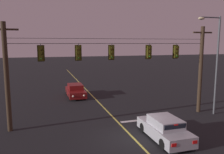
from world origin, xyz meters
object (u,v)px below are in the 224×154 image
(traffic_light_left_inner, at_px, (79,53))
(traffic_light_rightmost, at_px, (176,52))
(traffic_light_leftmost, at_px, (41,53))
(street_lamp_corner, at_px, (214,57))
(traffic_light_centre, at_px, (112,52))
(traffic_light_right_inner, at_px, (149,52))
(car_waiting_near_lane, at_px, (164,129))
(car_oncoming_lead, at_px, (76,91))

(traffic_light_left_inner, xyz_separation_m, traffic_light_rightmost, (7.92, 0.00, 0.00))
(traffic_light_leftmost, relative_size, traffic_light_rightmost, 1.00)
(traffic_light_left_inner, height_order, street_lamp_corner, street_lamp_corner)
(traffic_light_centre, distance_m, traffic_light_right_inner, 3.03)
(traffic_light_centre, height_order, car_waiting_near_lane, traffic_light_centre)
(car_waiting_near_lane, relative_size, car_oncoming_lead, 0.98)
(traffic_light_centre, bearing_deg, traffic_light_right_inner, 0.00)
(car_oncoming_lead, bearing_deg, traffic_light_leftmost, -111.51)
(traffic_light_leftmost, xyz_separation_m, street_lamp_corner, (13.41, -0.92, -0.41))
(traffic_light_leftmost, xyz_separation_m, car_waiting_near_lane, (7.13, -4.23, -4.58))
(traffic_light_centre, xyz_separation_m, traffic_light_rightmost, (5.45, 0.00, 0.00))
(traffic_light_leftmost, bearing_deg, traffic_light_right_inner, 0.00)
(traffic_light_rightmost, relative_size, car_waiting_near_lane, 0.28)
(traffic_light_left_inner, distance_m, car_oncoming_lead, 10.01)
(traffic_light_leftmost, relative_size, car_waiting_near_lane, 0.28)
(traffic_light_left_inner, bearing_deg, car_oncoming_lead, 83.96)
(traffic_light_leftmost, height_order, car_oncoming_lead, traffic_light_leftmost)
(traffic_light_rightmost, height_order, car_oncoming_lead, traffic_light_rightmost)
(traffic_light_right_inner, distance_m, car_oncoming_lead, 10.96)
(car_oncoming_lead, relative_size, street_lamp_corner, 0.55)
(traffic_light_rightmost, bearing_deg, traffic_light_right_inner, 180.00)
(traffic_light_centre, bearing_deg, traffic_light_rightmost, 0.00)
(street_lamp_corner, bearing_deg, traffic_light_right_inner, 170.31)
(traffic_light_leftmost, relative_size, traffic_light_centre, 1.00)
(traffic_light_rightmost, bearing_deg, street_lamp_corner, -17.27)
(car_waiting_near_lane, distance_m, street_lamp_corner, 8.24)
(traffic_light_centre, xyz_separation_m, car_oncoming_lead, (-1.53, 8.85, -4.58))
(traffic_light_leftmost, distance_m, car_oncoming_lead, 10.56)
(traffic_light_centre, bearing_deg, street_lamp_corner, -6.23)
(traffic_light_right_inner, bearing_deg, traffic_light_left_inner, 180.00)
(traffic_light_right_inner, distance_m, car_waiting_near_lane, 6.31)
(traffic_light_left_inner, relative_size, traffic_light_right_inner, 1.00)
(traffic_light_left_inner, xyz_separation_m, street_lamp_corner, (10.86, -0.92, -0.41))
(traffic_light_leftmost, height_order, traffic_light_rightmost, same)
(traffic_light_leftmost, xyz_separation_m, traffic_light_left_inner, (2.55, 0.00, 0.00))
(car_waiting_near_lane, xyz_separation_m, car_oncoming_lead, (-3.64, 13.09, -0.00))
(traffic_light_centre, relative_size, traffic_light_right_inner, 1.00)
(car_waiting_near_lane, bearing_deg, traffic_light_left_inner, 137.22)
(car_oncoming_lead, bearing_deg, car_waiting_near_lane, -74.47)
(traffic_light_leftmost, height_order, street_lamp_corner, street_lamp_corner)
(traffic_light_left_inner, relative_size, traffic_light_centre, 1.00)
(traffic_light_right_inner, xyz_separation_m, traffic_light_rightmost, (2.42, 0.00, 0.00))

